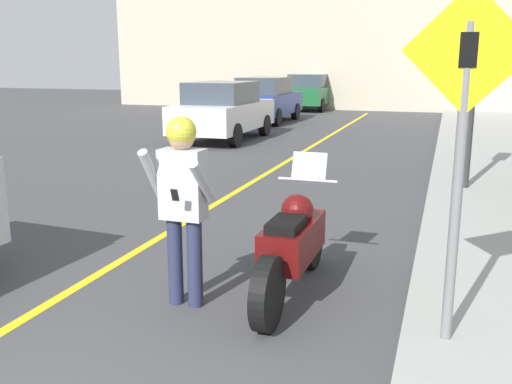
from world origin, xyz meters
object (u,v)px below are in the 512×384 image
traffic_light (476,45)px  parked_car_green (310,92)px  motorcycle (293,244)px  parked_car_white (223,110)px  parked_car_blue (265,99)px  person_biker (183,192)px  crossing_sign (462,135)px

traffic_light → parked_car_green: (-6.70, 16.76, -1.63)m
motorcycle → parked_car_white: size_ratio=0.54×
traffic_light → parked_car_blue: (-6.95, 10.53, -1.63)m
parked_car_white → parked_car_blue: 5.24m
person_biker → parked_car_white: bearing=110.0°
crossing_sign → parked_car_green: bearing=105.9°
person_biker → traffic_light: (2.57, 5.67, 1.40)m
parked_car_green → parked_car_white: bearing=-89.3°
motorcycle → person_biker: person_biker is taller
crossing_sign → motorcycle: bearing=152.2°
motorcycle → crossing_sign: (1.43, -0.76, 1.20)m
parked_car_white → motorcycle: bearing=-64.9°
parked_car_blue → motorcycle: bearing=-71.4°
crossing_sign → parked_car_green: crossing_sign is taller
crossing_sign → parked_car_blue: crossing_sign is taller
crossing_sign → parked_car_blue: 17.73m
crossing_sign → parked_car_blue: bearing=112.2°
motorcycle → parked_car_green: size_ratio=0.54×
person_biker → parked_car_green: bearing=100.4°
person_biker → crossing_sign: size_ratio=0.67×
traffic_light → parked_car_blue: 12.72m
parked_car_blue → person_biker: bearing=-74.9°
crossing_sign → parked_car_blue: (-6.69, 16.39, -0.85)m
motorcycle → crossing_sign: 2.01m
traffic_light → parked_car_green: size_ratio=0.80×
traffic_light → crossing_sign: bearing=-92.5°
person_biker → parked_car_blue: (-4.38, 16.20, -0.23)m
crossing_sign → parked_car_blue: size_ratio=0.63×
traffic_light → parked_car_white: size_ratio=0.80×
person_biker → parked_car_blue: bearing=105.1°
parked_car_white → parked_car_blue: bearing=94.2°
parked_car_white → parked_car_green: 11.46m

